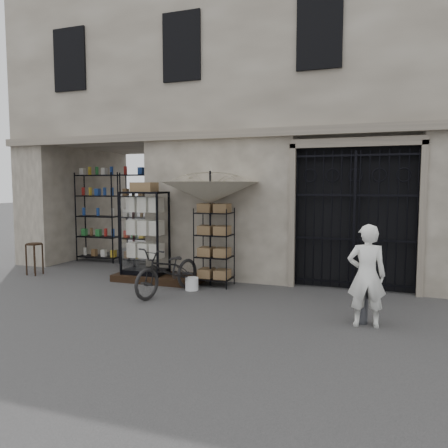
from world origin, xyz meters
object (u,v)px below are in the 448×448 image
at_px(market_umbrella, 210,187).
at_px(bicycle, 169,294).
at_px(wire_rack, 214,248).
at_px(display_cabinet, 145,237).
at_px(white_bucket, 192,284).
at_px(wooden_stool, 34,258).
at_px(steel_bollard, 363,294).
at_px(shopkeeper, 365,326).

height_order(market_umbrella, bicycle, market_umbrella).
bearing_deg(market_umbrella, wire_rack, 6.43).
height_order(display_cabinet, bicycle, display_cabinet).
xyz_separation_m(market_umbrella, white_bucket, (-0.20, -0.53, -1.99)).
bearing_deg(white_bucket, wire_rack, 61.71).
height_order(wooden_stool, steel_bollard, steel_bollard).
distance_m(bicycle, wooden_stool, 3.95).
relative_size(wire_rack, white_bucket, 6.13).
relative_size(wire_rack, bicycle, 0.92).
xyz_separation_m(display_cabinet, wire_rack, (1.65, 0.04, -0.17)).
distance_m(market_umbrella, steel_bollard, 3.93).
distance_m(white_bucket, steel_bollard, 3.57).
distance_m(market_umbrella, bicycle, 2.38).
bearing_deg(display_cabinet, bicycle, -64.20).
xyz_separation_m(white_bucket, shopkeeper, (3.44, -1.21, -0.13)).
bearing_deg(market_umbrella, shopkeeper, -28.32).
bearing_deg(market_umbrella, white_bucket, -110.99).
bearing_deg(wire_rack, shopkeeper, -48.29).
bearing_deg(wire_rack, bicycle, -140.66).
distance_m(bicycle, steel_bollard, 3.77).
height_order(wire_rack, white_bucket, wire_rack).
distance_m(wooden_stool, steel_bollard, 7.67).
height_order(white_bucket, bicycle, bicycle).
xyz_separation_m(display_cabinet, steel_bollard, (4.75, -1.59, -0.52)).
relative_size(wire_rack, steel_bollard, 1.82).
xyz_separation_m(market_umbrella, bicycle, (-0.51, -0.97, -2.12)).
distance_m(wire_rack, white_bucket, 0.92).
relative_size(display_cabinet, market_umbrella, 0.68).
height_order(bicycle, wooden_stool, bicycle).
bearing_deg(market_umbrella, bicycle, -117.84).
xyz_separation_m(wire_rack, steel_bollard, (3.09, -1.63, -0.36)).
relative_size(bicycle, shopkeeper, 1.15).
height_order(display_cabinet, wire_rack, display_cabinet).
distance_m(display_cabinet, market_umbrella, 1.93).
distance_m(steel_bollard, shopkeeper, 0.48).
relative_size(steel_bollard, shopkeeper, 0.58).
bearing_deg(wooden_stool, white_bucket, -2.05).
bearing_deg(white_bucket, wooden_stool, 177.95).
relative_size(market_umbrella, shopkeeper, 1.87).
xyz_separation_m(wire_rack, market_umbrella, (-0.09, -0.01, 1.30)).
relative_size(display_cabinet, wooden_stool, 2.63).
height_order(wooden_stool, shopkeeper, wooden_stool).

